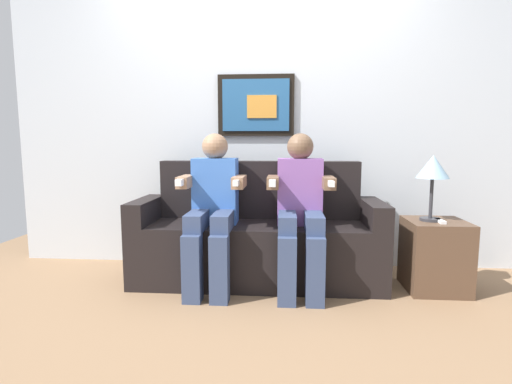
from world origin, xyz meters
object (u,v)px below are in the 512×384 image
Objects in this scene: table_lamp at (433,170)px; spare_remote_on_table at (440,221)px; person_on_left at (213,205)px; side_table_right at (435,255)px; person_on_right at (300,206)px; couch at (258,240)px.

table_lamp reaches higher than spare_remote_on_table.
person_on_left is 1.62m from side_table_right.
person_on_right is 1.02m from side_table_right.
spare_remote_on_table is at bearing -0.09° from person_on_left.
person_on_right reaches higher than table_lamp.
couch is at bearing 174.79° from table_lamp.
couch is 0.46m from person_on_left.
person_on_left is 1.00× the size of person_on_right.
table_lamp reaches higher than couch.
couch is 3.99× the size of table_lamp.
couch reaches higher than spare_remote_on_table.
side_table_right is (0.96, 0.06, -0.36)m from person_on_right.
spare_remote_on_table is (1.58, -0.00, -0.10)m from person_on_left.
person_on_left and person_on_right have the same top height.
table_lamp is 0.36m from spare_remote_on_table.
person_on_left reaches higher than side_table_right.
person_on_right is at bearing -176.33° from side_table_right.
couch is 0.46m from person_on_right.
person_on_right reaches higher than spare_remote_on_table.
table_lamp is (0.91, 0.06, 0.25)m from person_on_right.
person_on_left is 2.22× the size of side_table_right.
side_table_right is at bearing 87.18° from spare_remote_on_table.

